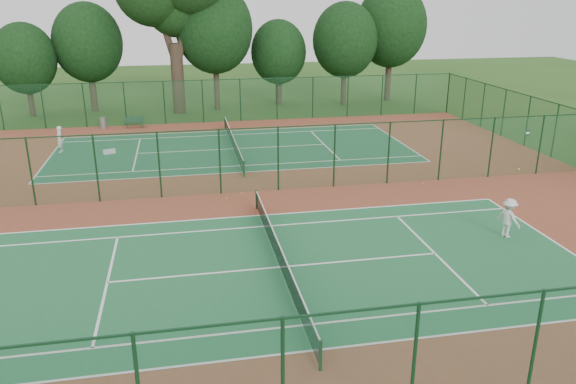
% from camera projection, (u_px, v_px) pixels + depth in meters
% --- Properties ---
extents(ground, '(120.00, 120.00, 0.00)m').
position_uv_depth(ground, '(250.00, 192.00, 29.94)').
color(ground, '#285119').
rests_on(ground, ground).
extents(red_pad, '(40.00, 36.00, 0.01)m').
position_uv_depth(red_pad, '(250.00, 192.00, 29.94)').
color(red_pad, brown).
rests_on(red_pad, ground).
extents(court_near, '(23.77, 10.97, 0.01)m').
position_uv_depth(court_near, '(280.00, 267.00, 21.60)').
color(court_near, '#1F6438').
rests_on(court_near, red_pad).
extents(court_far, '(23.77, 10.97, 0.01)m').
position_uv_depth(court_far, '(233.00, 149.00, 38.28)').
color(court_far, '#1B5734').
rests_on(court_far, red_pad).
extents(fence_north, '(40.00, 0.09, 3.50)m').
position_uv_depth(fence_north, '(222.00, 101.00, 46.04)').
color(fence_north, '#174625').
rests_on(fence_north, ground).
extents(fence_south, '(40.00, 0.09, 3.50)m').
position_uv_depth(fence_south, '(350.00, 376.00, 12.69)').
color(fence_south, '#17472F').
rests_on(fence_south, ground).
extents(fence_divider, '(40.00, 0.09, 3.50)m').
position_uv_depth(fence_divider, '(249.00, 160.00, 29.36)').
color(fence_divider, '#1B522B').
rests_on(fence_divider, ground).
extents(tennis_net_near, '(0.10, 12.90, 0.97)m').
position_uv_depth(tennis_net_near, '(280.00, 255.00, 21.43)').
color(tennis_net_near, '#14381A').
rests_on(tennis_net_near, ground).
extents(tennis_net_far, '(0.10, 12.90, 0.97)m').
position_uv_depth(tennis_net_far, '(233.00, 141.00, 38.10)').
color(tennis_net_far, '#163C23').
rests_on(tennis_net_far, ground).
extents(player_near, '(1.01, 1.28, 1.74)m').
position_uv_depth(player_near, '(509.00, 218.00, 24.05)').
color(player_near, silver).
rests_on(player_near, court_near).
extents(player_far, '(0.49, 0.68, 1.75)m').
position_uv_depth(player_far, '(60.00, 139.00, 37.22)').
color(player_far, silver).
rests_on(player_far, court_far).
extents(trash_bin, '(0.64, 0.64, 0.89)m').
position_uv_depth(trash_bin, '(103.00, 123.00, 44.06)').
color(trash_bin, gray).
rests_on(trash_bin, red_pad).
extents(bench, '(1.53, 0.55, 0.92)m').
position_uv_depth(bench, '(135.00, 122.00, 44.23)').
color(bench, '#133820').
rests_on(bench, red_pad).
extents(kit_bag, '(0.82, 0.57, 0.29)m').
position_uv_depth(kit_bag, '(109.00, 152.00, 37.06)').
color(kit_bag, silver).
rests_on(kit_bag, red_pad).
extents(stray_ball_a, '(0.07, 0.07, 0.07)m').
position_uv_depth(stray_ball_a, '(242.00, 194.00, 29.55)').
color(stray_ball_a, '#BEE134').
rests_on(stray_ball_a, red_pad).
extents(stray_ball_b, '(0.06, 0.06, 0.06)m').
position_uv_depth(stray_ball_b, '(424.00, 183.00, 31.19)').
color(stray_ball_b, yellow).
rests_on(stray_ball_b, red_pad).
extents(stray_ball_c, '(0.07, 0.07, 0.07)m').
position_uv_depth(stray_ball_c, '(227.00, 198.00, 28.94)').
color(stray_ball_c, '#B2C32D').
rests_on(stray_ball_c, red_pad).
extents(evergreen_row, '(39.00, 5.00, 12.00)m').
position_uv_depth(evergreen_row, '(222.00, 107.00, 52.50)').
color(evergreen_row, black).
rests_on(evergreen_row, ground).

